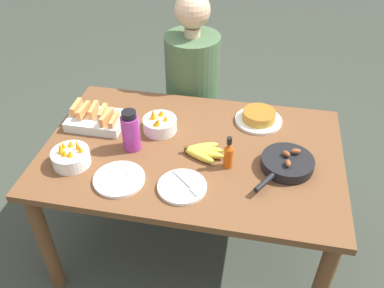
# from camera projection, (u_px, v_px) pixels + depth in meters

# --- Properties ---
(ground_plane) EXTENTS (14.00, 14.00, 0.00)m
(ground_plane) POSITION_uv_depth(u_px,v_px,m) (192.00, 242.00, 2.38)
(ground_plane) COLOR #383D33
(dining_table) EXTENTS (1.41, 0.91, 0.71)m
(dining_table) POSITION_uv_depth(u_px,v_px,m) (192.00, 164.00, 2.00)
(dining_table) COLOR brown
(dining_table) RESTS_ON ground_plane
(banana_bunch) EXTENTS (0.20, 0.17, 0.04)m
(banana_bunch) POSITION_uv_depth(u_px,v_px,m) (202.00, 152.00, 1.89)
(banana_bunch) COLOR gold
(banana_bunch) RESTS_ON dining_table
(melon_tray) EXTENTS (0.28, 0.19, 0.10)m
(melon_tray) POSITION_uv_depth(u_px,v_px,m) (96.00, 119.00, 2.07)
(melon_tray) COLOR silver
(melon_tray) RESTS_ON dining_table
(skillet) EXTENTS (0.25, 0.33, 0.08)m
(skillet) POSITION_uv_depth(u_px,v_px,m) (287.00, 163.00, 1.81)
(skillet) COLOR black
(skillet) RESTS_ON dining_table
(frittata_plate_center) EXTENTS (0.24, 0.24, 0.06)m
(frittata_plate_center) POSITION_uv_depth(u_px,v_px,m) (259.00, 117.00, 2.09)
(frittata_plate_center) COLOR white
(frittata_plate_center) RESTS_ON dining_table
(empty_plate_near_front) EXTENTS (0.21, 0.21, 0.02)m
(empty_plate_near_front) POSITION_uv_depth(u_px,v_px,m) (182.00, 187.00, 1.73)
(empty_plate_near_front) COLOR white
(empty_plate_near_front) RESTS_ON dining_table
(empty_plate_far_left) EXTENTS (0.22, 0.22, 0.02)m
(empty_plate_far_left) POSITION_uv_depth(u_px,v_px,m) (119.00, 179.00, 1.76)
(empty_plate_far_left) COLOR white
(empty_plate_far_left) RESTS_ON dining_table
(fruit_bowl_mango) EXTENTS (0.17, 0.17, 0.12)m
(fruit_bowl_mango) POSITION_uv_depth(u_px,v_px,m) (71.00, 156.00, 1.83)
(fruit_bowl_mango) COLOR white
(fruit_bowl_mango) RESTS_ON dining_table
(fruit_bowl_citrus) EXTENTS (0.17, 0.17, 0.12)m
(fruit_bowl_citrus) POSITION_uv_depth(u_px,v_px,m) (160.00, 124.00, 2.03)
(fruit_bowl_citrus) COLOR white
(fruit_bowl_citrus) RESTS_ON dining_table
(water_bottle) EXTENTS (0.09, 0.09, 0.21)m
(water_bottle) POSITION_uv_depth(u_px,v_px,m) (131.00, 131.00, 1.88)
(water_bottle) COLOR #992D89
(water_bottle) RESTS_ON dining_table
(hot_sauce_bottle) EXTENTS (0.04, 0.04, 0.16)m
(hot_sauce_bottle) POSITION_uv_depth(u_px,v_px,m) (228.00, 154.00, 1.80)
(hot_sauce_bottle) COLOR #C64C0F
(hot_sauce_bottle) RESTS_ON dining_table
(person_figure) EXTENTS (0.36, 0.36, 1.23)m
(person_figure) POSITION_uv_depth(u_px,v_px,m) (192.00, 106.00, 2.58)
(person_figure) COLOR black
(person_figure) RESTS_ON ground_plane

